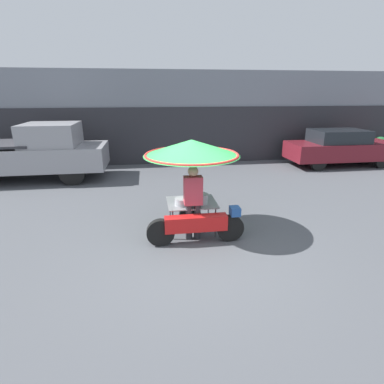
{
  "coord_description": "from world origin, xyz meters",
  "views": [
    {
      "loc": [
        -0.85,
        -5.28,
        3.03
      ],
      "look_at": [
        0.05,
        0.85,
        0.94
      ],
      "focal_mm": 28.0,
      "sensor_mm": 36.0,
      "label": 1
    }
  ],
  "objects_px": {
    "pickup_truck": "(33,153)",
    "potted_plant": "(379,146)",
    "vendor_motorcycle_cart": "(192,159)",
    "vendor_person": "(193,199)",
    "parked_car": "(341,147)"
  },
  "relations": [
    {
      "from": "parked_car",
      "to": "pickup_truck",
      "type": "distance_m",
      "value": 12.1
    },
    {
      "from": "vendor_motorcycle_cart",
      "to": "potted_plant",
      "type": "bearing_deg",
      "value": 33.07
    },
    {
      "from": "vendor_person",
      "to": "pickup_truck",
      "type": "relative_size",
      "value": 0.31
    },
    {
      "from": "pickup_truck",
      "to": "vendor_person",
      "type": "bearing_deg",
      "value": -47.27
    },
    {
      "from": "vendor_motorcycle_cart",
      "to": "parked_car",
      "type": "bearing_deg",
      "value": 37.13
    },
    {
      "from": "vendor_person",
      "to": "potted_plant",
      "type": "bearing_deg",
      "value": 34.38
    },
    {
      "from": "vendor_motorcycle_cart",
      "to": "potted_plant",
      "type": "relative_size",
      "value": 1.98
    },
    {
      "from": "vendor_motorcycle_cart",
      "to": "vendor_person",
      "type": "xyz_separation_m",
      "value": [
        -0.03,
        -0.34,
        -0.77
      ]
    },
    {
      "from": "potted_plant",
      "to": "parked_car",
      "type": "bearing_deg",
      "value": -160.35
    },
    {
      "from": "pickup_truck",
      "to": "potted_plant",
      "type": "bearing_deg",
      "value": 5.38
    },
    {
      "from": "vendor_motorcycle_cart",
      "to": "potted_plant",
      "type": "distance_m",
      "value": 11.67
    },
    {
      "from": "vendor_motorcycle_cart",
      "to": "vendor_person",
      "type": "distance_m",
      "value": 0.84
    },
    {
      "from": "vendor_person",
      "to": "potted_plant",
      "type": "distance_m",
      "value": 11.84
    },
    {
      "from": "parked_car",
      "to": "potted_plant",
      "type": "xyz_separation_m",
      "value": [
        2.58,
        0.92,
        -0.17
      ]
    },
    {
      "from": "vendor_motorcycle_cart",
      "to": "parked_car",
      "type": "height_order",
      "value": "vendor_motorcycle_cart"
    }
  ]
}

